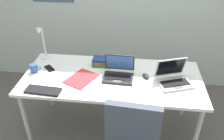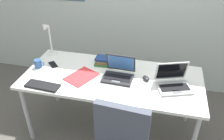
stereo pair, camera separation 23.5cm
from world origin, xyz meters
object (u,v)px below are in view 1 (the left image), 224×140
computer_mouse (146,76)px  coffee_mug (34,68)px  desk_lamp (43,43)px  cell_phone (49,68)px  external_keyboard (43,90)px  book_stack (102,62)px  paper_folder_front_left (81,79)px  laptop_back_right (119,73)px  laptop_front_right (173,79)px

computer_mouse → coffee_mug: (-1.15, -0.02, 0.03)m
coffee_mug → desk_lamp: bearing=87.3°
desk_lamp → coffee_mug: desk_lamp is taller
cell_phone → computer_mouse: bearing=-47.2°
computer_mouse → coffee_mug: coffee_mug is taller
external_keyboard → computer_mouse: (0.94, 0.34, 0.01)m
cell_phone → coffee_mug: bearing=164.5°
desk_lamp → computer_mouse: (1.14, -0.25, -0.18)m
cell_phone → external_keyboard: bearing=-123.3°
external_keyboard → book_stack: book_stack is taller
book_stack → paper_folder_front_left: (-0.16, -0.30, -0.03)m
desk_lamp → book_stack: 0.68m
computer_mouse → coffee_mug: size_ratio=0.85×
external_keyboard → cell_phone: external_keyboard is taller
computer_mouse → paper_folder_front_left: computer_mouse is taller
computer_mouse → desk_lamp: bearing=137.7°
computer_mouse → book_stack: size_ratio=0.47×
laptop_back_right → paper_folder_front_left: size_ratio=0.99×
desk_lamp → paper_folder_front_left: (0.50, -0.35, -0.19)m
computer_mouse → cell_phone: size_ratio=0.71×
desk_lamp → external_keyboard: bearing=-71.7°
laptop_back_right → external_keyboard: laptop_back_right is taller
coffee_mug → computer_mouse: bearing=1.2°
laptop_back_right → computer_mouse: laptop_back_right is taller
computer_mouse → paper_folder_front_left: 0.65m
external_keyboard → computer_mouse: computer_mouse is taller
external_keyboard → book_stack: 0.71m
desk_lamp → external_keyboard: desk_lamp is taller
laptop_back_right → laptop_front_right: bearing=-4.2°
book_stack → coffee_mug: (-0.67, -0.22, 0.01)m
laptop_back_right → computer_mouse: 0.27m
cell_phone → coffee_mug: size_ratio=1.20×
laptop_back_right → external_keyboard: bearing=-154.4°
external_keyboard → cell_phone: bearing=104.8°
desk_lamp → coffee_mug: bearing=-92.7°
desk_lamp → laptop_front_right: bearing=-12.4°
book_stack → paper_folder_front_left: bearing=-118.1°
laptop_front_right → computer_mouse: (-0.26, 0.06, -0.03)m
computer_mouse → laptop_back_right: bearing=154.3°
laptop_front_right → cell_phone: bearing=175.2°
laptop_back_right → paper_folder_front_left: 0.38m
laptop_back_right → computer_mouse: size_ratio=3.19×
book_stack → computer_mouse: bearing=-22.6°
desk_lamp → book_stack: desk_lamp is taller
laptop_front_right → coffee_mug: 1.42m
cell_phone → laptop_front_right: bearing=-49.2°
desk_lamp → book_stack: size_ratio=1.97×
laptop_back_right → cell_phone: bearing=174.7°
coffee_mug → cell_phone: bearing=28.9°
laptop_front_right → computer_mouse: bearing=167.5°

